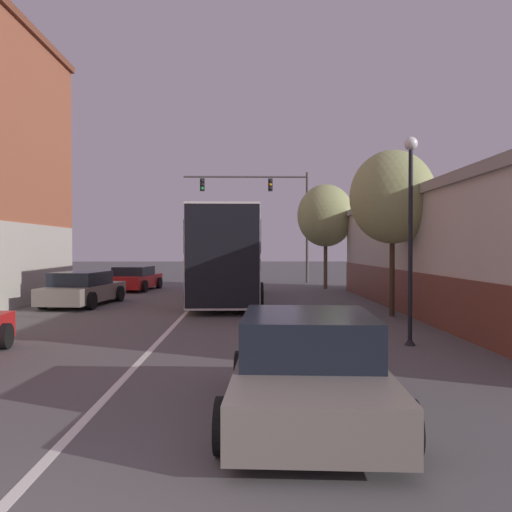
{
  "coord_description": "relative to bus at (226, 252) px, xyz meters",
  "views": [
    {
      "loc": [
        2.12,
        -2.92,
        2.24
      ],
      "look_at": [
        2.46,
        16.33,
        1.93
      ],
      "focal_mm": 35.0,
      "sensor_mm": 36.0,
      "label": 1
    }
  ],
  "objects": [
    {
      "name": "street_tree_far",
      "position": [
        5.2,
        6.05,
        1.93
      ],
      "size": [
        3.11,
        2.8,
        5.74
      ],
      "color": "brown",
      "rests_on": "ground_plane"
    },
    {
      "name": "bus",
      "position": [
        0.0,
        0.0,
        0.0
      ],
      "size": [
        2.94,
        10.56,
        3.74
      ],
      "rotation": [
        0.0,
        0.0,
        1.59
      ],
      "color": "silver",
      "rests_on": "ground_plane"
    },
    {
      "name": "street_lamp",
      "position": [
        4.63,
        -9.9,
        0.64
      ],
      "size": [
        0.31,
        0.31,
        4.79
      ],
      "color": "black",
      "rests_on": "ground_plane"
    },
    {
      "name": "parked_car_left_mid",
      "position": [
        -5.55,
        -1.65,
        -1.45
      ],
      "size": [
        2.41,
        4.73,
        1.32
      ],
      "rotation": [
        0.0,
        0.0,
        1.46
      ],
      "color": "slate",
      "rests_on": "ground_plane"
    },
    {
      "name": "parked_car_left_far",
      "position": [
        -5.08,
        5.27,
        -1.48
      ],
      "size": [
        2.4,
        4.32,
        1.27
      ],
      "rotation": [
        0.0,
        0.0,
        1.46
      ],
      "color": "red",
      "rests_on": "ground_plane"
    },
    {
      "name": "lane_center_line",
      "position": [
        -1.23,
        -1.71,
        -2.09
      ],
      "size": [
        0.14,
        45.28,
        0.01
      ],
      "color": "silver",
      "rests_on": "ground_plane"
    },
    {
      "name": "hatchback_foreground",
      "position": [
        1.7,
        -14.68,
        -1.45
      ],
      "size": [
        2.36,
        4.01,
        1.35
      ],
      "rotation": [
        0.0,
        0.0,
        1.51
      ],
      "color": "slate",
      "rests_on": "ground_plane"
    },
    {
      "name": "traffic_signal_gantry",
      "position": [
        2.5,
        10.92,
        3.05
      ],
      "size": [
        8.07,
        0.36,
        7.14
      ],
      "color": "#514C47",
      "rests_on": "ground_plane"
    },
    {
      "name": "building_right_storefront",
      "position": [
        9.39,
        -4.23,
        0.13
      ],
      "size": [
        6.58,
        19.59,
        4.21
      ],
      "color": "beige",
      "rests_on": "ground_plane"
    },
    {
      "name": "street_tree_near",
      "position": [
        5.64,
        -5.02,
        1.82
      ],
      "size": [
        2.78,
        2.51,
        5.45
      ],
      "color": "#3D2D1E",
      "rests_on": "ground_plane"
    }
  ]
}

